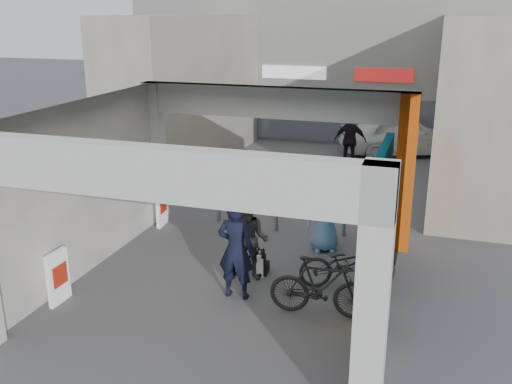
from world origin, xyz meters
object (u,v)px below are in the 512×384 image
(bicycle_rear, at_px, (321,287))
(border_collie, at_px, (262,264))
(produce_stand, at_px, (232,177))
(bicycle_front, at_px, (348,264))
(cafe_set, at_px, (265,181))
(man_elderly, at_px, (325,214))
(man_back_turned, at_px, (249,240))
(white_van, at_px, (402,134))
(man_crates, at_px, (350,140))
(man_with_dog, at_px, (236,250))

(bicycle_rear, bearing_deg, border_collie, 46.18)
(produce_stand, bearing_deg, bicycle_front, -52.48)
(cafe_set, xyz_separation_m, man_elderly, (2.50, -3.67, 0.51))
(man_back_turned, xyz_separation_m, bicycle_front, (1.92, 0.23, -0.34))
(man_back_turned, bearing_deg, produce_stand, 111.07)
(man_elderly, distance_m, white_van, 9.70)
(man_crates, height_order, bicycle_front, man_crates)
(bicycle_rear, bearing_deg, cafe_set, 20.76)
(man_back_turned, bearing_deg, man_with_dog, -91.44)
(man_back_turned, xyz_separation_m, bicycle_rear, (1.65, -0.99, -0.28))
(bicycle_front, bearing_deg, man_back_turned, 78.35)
(produce_stand, xyz_separation_m, white_van, (4.60, 5.77, 0.44))
(border_collie, distance_m, bicycle_rear, 1.93)
(bicycle_rear, bearing_deg, man_crates, 2.11)
(cafe_set, height_order, man_back_turned, man_back_turned)
(man_with_dog, xyz_separation_m, bicycle_rear, (1.64, -0.20, -0.40))
(cafe_set, bearing_deg, produce_stand, 169.09)
(bicycle_rear, distance_m, white_van, 12.52)
(cafe_set, height_order, bicycle_rear, bicycle_rear)
(man_elderly, height_order, white_van, man_elderly)
(man_back_turned, bearing_deg, man_elderly, 56.17)
(border_collie, xyz_separation_m, man_crates, (0.38, 8.94, 0.68))
(man_crates, xyz_separation_m, bicycle_rear, (1.08, -10.16, -0.38))
(border_collie, bearing_deg, bicycle_rear, -45.39)
(man_back_turned, distance_m, man_elderly, 2.19)
(man_back_turned, height_order, bicycle_rear, man_back_turned)
(cafe_set, distance_m, man_with_dog, 6.49)
(border_collie, height_order, man_with_dog, man_with_dog)
(produce_stand, distance_m, bicycle_rear, 7.90)
(man_crates, bearing_deg, border_collie, 85.65)
(bicycle_rear, bearing_deg, produce_stand, 27.46)
(man_crates, distance_m, white_van, 2.82)
(man_with_dog, relative_size, man_crates, 1.03)
(produce_stand, xyz_separation_m, man_with_dog, (2.47, -6.53, 0.63))
(bicycle_front, xyz_separation_m, white_van, (0.21, 11.29, 0.28))
(border_collie, bearing_deg, man_crates, 82.02)
(bicycle_rear, bearing_deg, man_elderly, 5.97)
(produce_stand, height_order, bicycle_rear, bicycle_rear)
(cafe_set, bearing_deg, man_with_dog, -77.89)
(man_back_turned, distance_m, white_van, 11.72)
(produce_stand, relative_size, bicycle_rear, 0.67)
(man_crates, relative_size, bicycle_front, 1.00)
(border_collie, bearing_deg, white_van, 74.71)
(border_collie, height_order, man_back_turned, man_back_turned)
(man_crates, bearing_deg, man_with_dog, 84.86)
(produce_stand, xyz_separation_m, man_elderly, (3.62, -3.89, 0.53))
(man_with_dog, relative_size, bicycle_front, 1.02)
(produce_stand, distance_m, border_collie, 6.12)
(man_elderly, bearing_deg, bicycle_rear, -97.26)
(bicycle_front, bearing_deg, man_elderly, 6.59)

